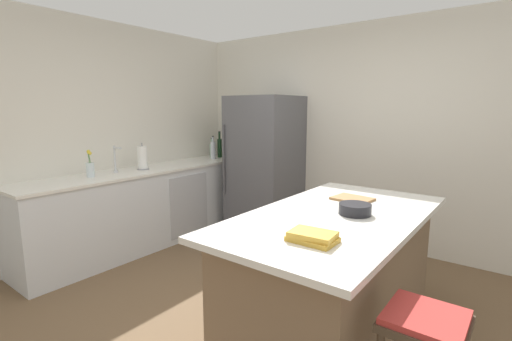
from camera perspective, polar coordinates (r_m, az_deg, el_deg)
The scene contains 17 objects.
ground_plane at distance 2.98m, azimuth -0.25°, elevation -23.39°, with size 7.20×7.20×0.00m, color brown.
wall_rear at distance 4.50m, azimuth 17.55°, elevation 5.13°, with size 6.00×0.10×2.60m, color silver.
wall_left at distance 4.45m, azimuth -26.26°, elevation 4.53°, with size 0.10×6.00×2.60m, color silver.
counter_run_left at distance 4.59m, azimuth -16.51°, elevation -5.38°, with size 0.65×3.00×0.92m.
kitchen_island at distance 2.71m, azimuth 12.08°, elevation -15.87°, with size 1.02×1.90×0.92m.
refrigerator at distance 4.75m, azimuth 1.38°, elevation 0.81°, with size 0.80×0.79×1.78m.
bar_stool at distance 2.01m, azimuth 24.84°, elevation -23.01°, with size 0.36×0.36×0.70m.
sink_faucet at distance 4.32m, azimuth -21.19°, elevation 1.75°, with size 0.15×0.05×0.30m.
flower_vase at distance 4.15m, azimuth -24.60°, elevation 0.42°, with size 0.08×0.08×0.28m.
paper_towel_roll at distance 4.45m, azimuth -17.39°, elevation 1.87°, with size 0.14×0.14×0.31m.
syrup_bottle at distance 5.36m, azimuth -4.56°, elevation 3.13°, with size 0.07×0.07×0.23m.
wine_bottle at distance 5.33m, azimuth -5.74°, elevation 3.70°, with size 0.07×0.07×0.38m.
gin_bottle at distance 5.32m, azimuth -6.90°, elevation 3.25°, with size 0.07×0.07×0.29m.
soda_bottle at distance 5.17m, azimuth -6.76°, elevation 3.24°, with size 0.07×0.07×0.33m.
cookbook_stack at distance 2.01m, azimuth 8.87°, elevation -10.24°, with size 0.25×0.18×0.06m.
mixing_bowl at distance 2.56m, azimuth 15.28°, elevation -5.86°, with size 0.22×0.22×0.07m.
cutting_board at distance 2.96m, azimuth 14.90°, elevation -4.31°, with size 0.31×0.25×0.02m.
Camera 1 is at (1.52, -1.97, 1.63)m, focal length 25.48 mm.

